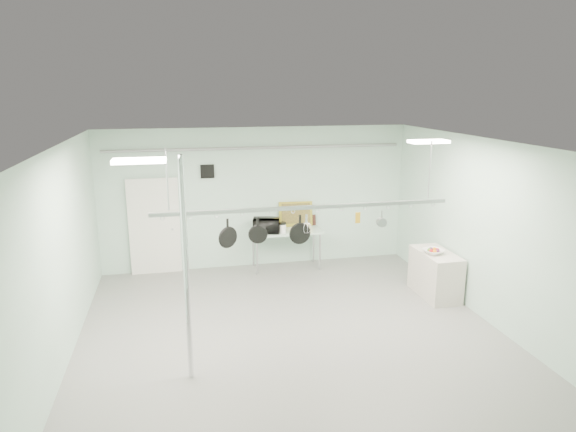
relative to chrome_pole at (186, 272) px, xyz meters
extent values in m
plane|color=gray|center=(1.70, 0.60, -1.60)|extent=(8.00, 8.00, 0.00)
cube|color=silver|center=(1.70, 0.60, 1.59)|extent=(7.00, 8.00, 0.02)
cube|color=#A2C2B2|center=(1.70, 4.59, 0.00)|extent=(7.00, 0.02, 3.20)
cube|color=#A2C2B2|center=(5.19, 0.60, 0.00)|extent=(0.02, 8.00, 3.20)
cube|color=silver|center=(-0.60, 4.54, -0.55)|extent=(1.10, 0.10, 2.20)
cube|color=black|center=(0.60, 4.57, 0.65)|extent=(0.30, 0.04, 0.30)
cylinder|color=gray|center=(1.70, 4.50, 1.15)|extent=(6.60, 0.07, 0.07)
cylinder|color=silver|center=(0.00, 0.00, 0.00)|extent=(0.08, 0.08, 3.20)
cube|color=#B0CFBD|center=(2.30, 4.20, -0.72)|extent=(1.60, 0.70, 0.05)
cylinder|color=#B7B7BC|center=(1.58, 3.92, -1.17)|extent=(0.04, 0.04, 0.86)
cylinder|color=#B7B7BC|center=(1.58, 4.48, -1.17)|extent=(0.04, 0.04, 0.86)
cylinder|color=#B7B7BC|center=(3.02, 3.92, -1.17)|extent=(0.04, 0.04, 0.86)
cylinder|color=#B7B7BC|center=(3.02, 4.48, -1.17)|extent=(0.04, 0.04, 0.86)
cube|color=beige|center=(4.85, 2.00, -1.15)|extent=(0.60, 1.20, 0.90)
cube|color=#B7B7BC|center=(1.90, 0.90, 0.60)|extent=(4.80, 0.06, 0.06)
cylinder|color=#B7B7BC|center=(-0.20, 0.90, 1.10)|extent=(0.02, 0.02, 0.94)
cylinder|color=#B7B7BC|center=(4.00, 0.90, 1.10)|extent=(0.02, 0.02, 0.94)
cube|color=white|center=(-0.50, -0.20, 1.56)|extent=(0.65, 0.30, 0.05)
cube|color=white|center=(4.10, 1.20, 1.56)|extent=(0.65, 0.30, 0.05)
imported|color=black|center=(1.83, 4.12, -0.53)|extent=(0.65, 0.51, 0.32)
cylinder|color=white|center=(2.17, 4.01, -0.60)|extent=(0.18, 0.18, 0.20)
cube|color=gold|center=(2.59, 4.50, -0.41)|extent=(0.79, 0.19, 0.58)
cube|color=black|center=(2.92, 4.50, -0.57)|extent=(0.30, 0.10, 0.25)
imported|color=white|center=(4.74, 1.93, -0.65)|extent=(0.46, 0.46, 0.09)
camera|label=1|loc=(-0.05, -6.74, 2.43)|focal=32.00mm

